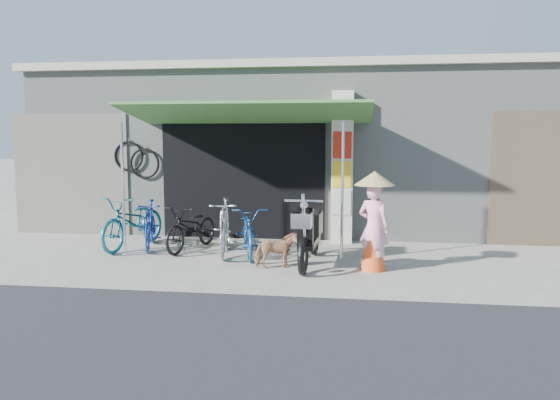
# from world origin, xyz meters

# --- Properties ---
(ground) EXTENTS (80.00, 80.00, 0.00)m
(ground) POSITION_xyz_m (0.00, 0.00, 0.00)
(ground) COLOR #A19C91
(ground) RESTS_ON ground
(bicycle_shop) EXTENTS (12.30, 5.30, 3.66)m
(bicycle_shop) POSITION_xyz_m (-0.00, 5.09, 1.83)
(bicycle_shop) COLOR gray
(bicycle_shop) RESTS_ON ground
(shop_pillar) EXTENTS (0.42, 0.44, 3.00)m
(shop_pillar) POSITION_xyz_m (0.85, 2.45, 1.50)
(shop_pillar) COLOR beige
(shop_pillar) RESTS_ON ground
(awning) EXTENTS (4.60, 1.88, 2.72)m
(awning) POSITION_xyz_m (-0.90, 1.63, 2.51)
(awning) COLOR #376D31
(awning) RESTS_ON ground
(neighbour_right) EXTENTS (2.60, 0.06, 2.60)m
(neighbour_right) POSITION_xyz_m (5.00, 2.59, 1.30)
(neighbour_right) COLOR brown
(neighbour_right) RESTS_ON ground
(neighbour_left) EXTENTS (2.60, 0.06, 2.60)m
(neighbour_left) POSITION_xyz_m (-5.00, 2.59, 1.30)
(neighbour_left) COLOR #6B665B
(neighbour_left) RESTS_ON ground
(bike_teal) EXTENTS (1.03, 2.02, 1.01)m
(bike_teal) POSITION_xyz_m (-3.05, 1.30, 0.51)
(bike_teal) COLOR #1A6978
(bike_teal) RESTS_ON ground
(bike_blue) EXTENTS (0.81, 1.58, 0.91)m
(bike_blue) POSITION_xyz_m (-2.74, 1.31, 0.46)
(bike_blue) COLOR #213C99
(bike_blue) RESTS_ON ground
(bike_black) EXTENTS (0.98, 1.72, 0.85)m
(bike_black) POSITION_xyz_m (-1.89, 1.24, 0.43)
(bike_black) COLOR black
(bike_black) RESTS_ON ground
(bike_silver) EXTENTS (0.73, 1.72, 1.00)m
(bike_silver) POSITION_xyz_m (-1.20, 0.97, 0.50)
(bike_silver) COLOR #B9B7BD
(bike_silver) RESTS_ON ground
(bike_navy) EXTENTS (1.02, 1.80, 0.90)m
(bike_navy) POSITION_xyz_m (-0.76, 0.95, 0.45)
(bike_navy) COLOR navy
(bike_navy) RESTS_ON ground
(street_dog) EXTENTS (0.76, 0.56, 0.59)m
(street_dog) POSITION_xyz_m (-0.13, 0.04, 0.29)
(street_dog) COLOR #93724E
(street_dog) RESTS_ON ground
(moped) EXTENTS (0.59, 2.06, 1.17)m
(moped) POSITION_xyz_m (0.38, 0.44, 0.53)
(moped) COLOR black
(moped) RESTS_ON ground
(nun) EXTENTS (0.64, 0.64, 1.58)m
(nun) POSITION_xyz_m (1.41, 0.13, 0.80)
(nun) COLOR #F6A6C0
(nun) RESTS_ON ground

